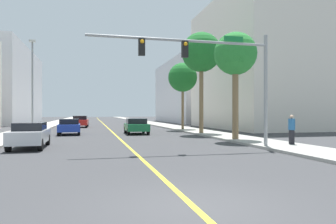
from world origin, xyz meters
TOP-DOWN VIEW (x-y plane):
  - ground at (0.00, 42.00)m, footprint 192.00×192.00m
  - sidewalk_left at (-8.41, 42.00)m, footprint 3.10×168.00m
  - sidewalk_right at (8.41, 42.00)m, footprint 3.10×168.00m
  - lane_marking_center at (0.00, 42.00)m, footprint 0.16×144.00m
  - building_right_near at (19.67, 29.61)m, footprint 13.72×18.85m
  - building_right_far at (19.87, 53.91)m, footprint 14.12×24.50m
  - traffic_signal_mast at (4.26, 9.08)m, footprint 9.73×0.36m
  - street_lamp at (-7.36, 24.67)m, footprint 0.56×0.28m
  - palm_near at (7.61, 13.50)m, footprint 2.96×2.96m
  - palm_mid at (7.55, 20.16)m, footprint 3.56×3.56m
  - palm_far at (7.80, 26.82)m, footprint 3.23×3.23m
  - car_red at (-3.48, 36.67)m, footprint 2.11×4.63m
  - car_blue at (-3.97, 22.76)m, footprint 2.00×3.90m
  - car_green at (1.95, 22.10)m, footprint 2.02×4.00m
  - car_silver at (-5.37, 12.29)m, footprint 1.76×4.12m
  - pedestrian at (9.13, 9.40)m, footprint 0.38×0.38m

SIDE VIEW (x-z plane):
  - ground at x=0.00m, z-range 0.00..0.00m
  - lane_marking_center at x=0.00m, z-range 0.00..0.01m
  - sidewalk_left at x=-8.41m, z-range 0.00..0.15m
  - sidewalk_right at x=8.41m, z-range 0.00..0.15m
  - car_blue at x=-3.97m, z-range 0.03..1.42m
  - car_green at x=1.95m, z-range 0.03..1.46m
  - car_silver at x=-5.37m, z-range 0.04..1.46m
  - car_red at x=-3.48m, z-range 0.02..1.55m
  - pedestrian at x=9.13m, z-range 0.15..1.84m
  - traffic_signal_mast at x=4.26m, z-range 1.51..7.60m
  - street_lamp at x=-7.36m, z-range 0.58..9.14m
  - palm_far at x=7.80m, z-range 2.17..9.52m
  - palm_near at x=7.61m, z-range 2.24..9.62m
  - building_right_far at x=19.87m, z-range 0.00..12.26m
  - palm_mid at x=7.55m, z-range 2.80..11.85m
  - building_right_near at x=19.67m, z-range 0.00..16.11m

